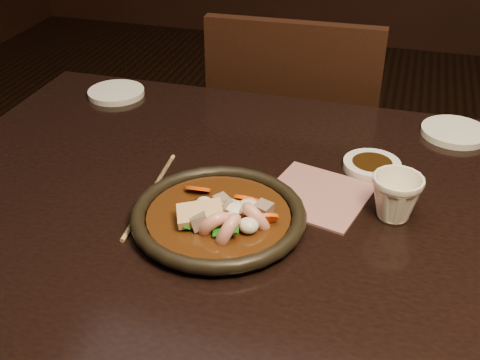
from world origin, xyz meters
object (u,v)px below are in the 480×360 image
(table, at_px, (388,279))
(tea_cup, at_px, (396,196))
(chair, at_px, (295,157))
(plate, at_px, (219,217))

(table, distance_m, tea_cup, 0.13)
(chair, bearing_deg, table, 110.70)
(chair, xyz_separation_m, tea_cup, (0.26, -0.59, 0.30))
(plate, bearing_deg, chair, 90.78)
(chair, relative_size, tea_cup, 11.46)
(table, distance_m, plate, 0.28)
(chair, distance_m, tea_cup, 0.72)
(chair, relative_size, plate, 3.35)
(table, xyz_separation_m, tea_cup, (-0.01, 0.06, 0.12))
(table, xyz_separation_m, chair, (-0.27, 0.65, -0.19))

